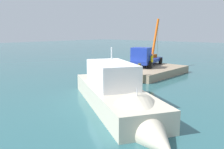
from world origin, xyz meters
TOP-DOWN VIEW (x-y plane):
  - ground at (0.00, 0.00)m, footprint 200.00×200.00m
  - dock at (-4.00, 0.00)m, footprint 10.23×7.33m
  - crane_truck at (-4.49, -0.60)m, footprint 9.31×3.94m
  - dock_worker at (-3.57, 1.02)m, footprint 0.34×0.34m
  - salvaged_car at (2.83, -1.77)m, footprint 4.00×2.45m
  - moored_yacht at (10.39, 7.38)m, footprint 10.76×14.67m
  - piling_near at (1.42, -2.78)m, footprint 0.38×0.38m
  - piling_mid at (1.77, -0.73)m, footprint 0.31×0.31m
  - piling_far at (1.57, 0.73)m, footprint 0.37×0.37m
  - piling_end at (1.67, 2.75)m, footprint 0.37×0.37m

SIDE VIEW (x-z plane):
  - ground at x=0.00m, z-range 0.00..0.00m
  - dock at x=-4.00m, z-range 0.00..0.95m
  - salvaged_car at x=2.83m, z-range -1.21..2.40m
  - moored_yacht at x=10.39m, z-range -2.39..3.66m
  - piling_near at x=1.42m, z-range 0.00..2.05m
  - piling_far at x=1.57m, z-range 0.00..2.13m
  - piling_mid at x=1.77m, z-range 0.00..2.18m
  - piling_end at x=1.67m, z-range 0.00..2.28m
  - dock_worker at x=-3.57m, z-range 0.98..2.87m
  - crane_truck at x=-4.49m, z-range -1.07..5.70m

